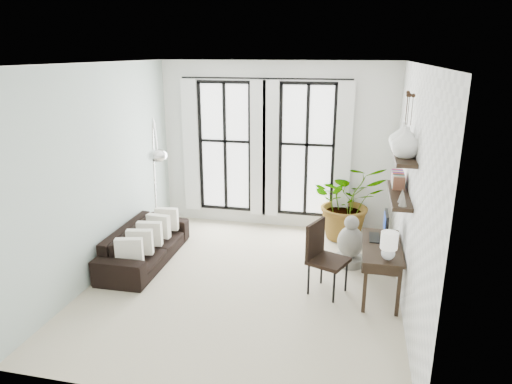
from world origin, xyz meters
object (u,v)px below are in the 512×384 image
(sofa, at_px, (145,244))
(desk, at_px, (382,250))
(desk_chair, at_px, (323,253))
(plant, at_px, (347,201))
(arc_lamp, at_px, (155,152))
(buddha, at_px, (350,244))

(sofa, distance_m, desk, 3.78)
(desk_chair, bearing_deg, plant, 105.28)
(desk_chair, height_order, arc_lamp, arc_lamp)
(desk_chair, bearing_deg, desk, 27.48)
(desk_chair, xyz_separation_m, arc_lamp, (-2.83, 0.73, 1.18))
(sofa, bearing_deg, buddha, -80.49)
(arc_lamp, height_order, buddha, arc_lamp)
(desk, bearing_deg, desk_chair, -175.36)
(arc_lamp, relative_size, buddha, 2.76)
(desk, height_order, buddha, desk)
(desk, xyz_separation_m, buddha, (-0.43, 0.90, -0.35))
(desk_chair, xyz_separation_m, buddha, (0.38, 0.97, -0.24))
(buddha, bearing_deg, desk, -64.39)
(plant, relative_size, desk_chair, 1.38)
(plant, distance_m, desk_chair, 2.13)
(sofa, relative_size, buddha, 2.44)
(desk, bearing_deg, sofa, 175.57)
(sofa, relative_size, plant, 1.42)
(desk_chair, bearing_deg, arc_lamp, -171.70)
(desk, distance_m, arc_lamp, 3.86)
(desk, relative_size, arc_lamp, 0.54)
(buddha, bearing_deg, sofa, -169.55)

